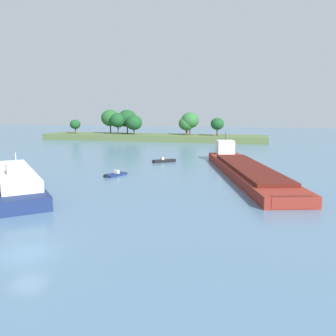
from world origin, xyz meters
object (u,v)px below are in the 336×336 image
object	(u,v)px
fishing_skiff	(164,161)
small_motorboat	(115,174)
white_riverboat	(15,181)
cargo_barge	(245,169)

from	to	relation	value
fishing_skiff	small_motorboat	xyz separation A→B (m)	(-3.90, -15.95, -0.07)
white_riverboat	cargo_barge	world-z (taller)	cargo_barge
white_riverboat	small_motorboat	distance (m)	15.43
white_riverboat	small_motorboat	xyz separation A→B (m)	(8.55, 12.81, -1.09)
white_riverboat	small_motorboat	size ratio (longest dim) A/B	5.04
cargo_barge	small_motorboat	size ratio (longest dim) A/B	9.30
cargo_barge	small_motorboat	world-z (taller)	cargo_barge
fishing_skiff	small_motorboat	bearing A→B (deg)	-103.73
cargo_barge	fishing_skiff	bearing A→B (deg)	147.39
fishing_skiff	cargo_barge	world-z (taller)	cargo_barge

